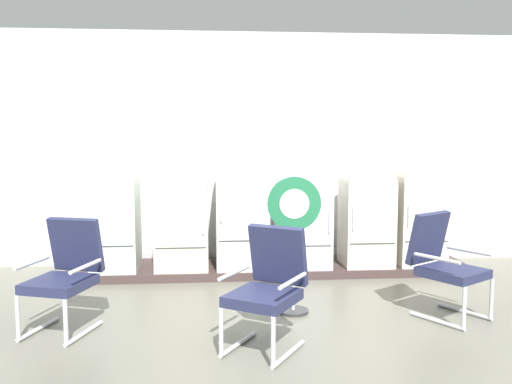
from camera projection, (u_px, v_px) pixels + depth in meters
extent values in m
cube|color=#666458|center=(309.00, 368.00, 4.45)|extent=(12.00, 10.00, 0.05)
cube|color=silver|center=(265.00, 149.00, 7.90)|extent=(11.76, 0.12, 3.28)
cube|color=#47443F|center=(265.00, 58.00, 7.76)|extent=(11.76, 0.07, 0.06)
cube|color=#443332|center=(270.00, 268.00, 7.44)|extent=(5.32, 0.95, 0.11)
cube|color=silver|center=(115.00, 226.00, 7.09)|extent=(0.59, 0.64, 1.15)
cylinder|color=silver|center=(114.00, 181.00, 7.03)|extent=(0.59, 0.62, 0.59)
cube|color=#383838|center=(111.00, 246.00, 6.79)|extent=(0.54, 0.01, 0.01)
cylinder|color=silver|center=(91.00, 219.00, 6.72)|extent=(0.02, 0.02, 0.28)
cube|color=beige|center=(182.00, 229.00, 7.18)|extent=(0.68, 0.66, 1.04)
cylinder|color=beige|center=(181.00, 189.00, 7.12)|extent=(0.68, 0.65, 0.68)
cube|color=#383838|center=(181.00, 248.00, 6.86)|extent=(0.63, 0.01, 0.01)
cylinder|color=silver|center=(203.00, 223.00, 6.84)|extent=(0.02, 0.02, 0.28)
cube|color=silver|center=(242.00, 218.00, 7.24)|extent=(0.68, 0.68, 1.28)
cylinder|color=silver|center=(242.00, 170.00, 7.17)|extent=(0.68, 0.67, 0.68)
cube|color=#383838|center=(243.00, 241.00, 6.92)|extent=(0.62, 0.01, 0.01)
cylinder|color=silver|center=(221.00, 211.00, 6.85)|extent=(0.02, 0.02, 0.28)
cube|color=white|center=(303.00, 227.00, 7.29)|extent=(0.69, 0.63, 1.03)
cylinder|color=white|center=(303.00, 189.00, 7.24)|extent=(0.69, 0.62, 0.69)
cube|color=#383838|center=(307.00, 246.00, 6.99)|extent=(0.63, 0.01, 0.01)
cylinder|color=silver|center=(329.00, 222.00, 6.97)|extent=(0.02, 0.02, 0.28)
cube|color=silver|center=(366.00, 225.00, 7.34)|extent=(0.65, 0.59, 1.08)
cylinder|color=silver|center=(367.00, 185.00, 7.28)|extent=(0.65, 0.58, 0.65)
cube|color=#383838|center=(373.00, 244.00, 7.06)|extent=(0.59, 0.01, 0.01)
cylinder|color=silver|center=(353.00, 219.00, 7.00)|extent=(0.02, 0.02, 0.28)
cube|color=silver|center=(417.00, 222.00, 7.44)|extent=(0.62, 0.68, 1.13)
cylinder|color=silver|center=(418.00, 180.00, 7.38)|extent=(0.62, 0.67, 0.62)
cube|color=#383838|center=(426.00, 241.00, 7.12)|extent=(0.57, 0.01, 0.01)
cylinder|color=silver|center=(409.00, 216.00, 7.05)|extent=(0.02, 0.02, 0.28)
cylinder|color=silver|center=(39.00, 329.00, 5.21)|extent=(0.23, 0.60, 0.04)
cylinder|color=silver|center=(18.00, 318.00, 4.91)|extent=(0.05, 0.05, 0.41)
cylinder|color=silver|center=(84.00, 333.00, 5.09)|extent=(0.23, 0.60, 0.04)
cylinder|color=silver|center=(66.00, 322.00, 4.79)|extent=(0.05, 0.05, 0.41)
cube|color=#272B4E|center=(59.00, 284.00, 5.10)|extent=(0.67, 0.70, 0.09)
cube|color=#272B4E|center=(76.00, 245.00, 5.36)|extent=(0.55, 0.33, 0.54)
cylinder|color=silver|center=(32.00, 263.00, 5.15)|extent=(0.19, 0.49, 0.04)
cylinder|color=silver|center=(86.00, 266.00, 5.02)|extent=(0.19, 0.49, 0.04)
cylinder|color=silver|center=(437.00, 321.00, 5.43)|extent=(0.37, 0.54, 0.04)
cylinder|color=silver|center=(464.00, 308.00, 5.18)|extent=(0.06, 0.06, 0.41)
cylinder|color=silver|center=(464.00, 311.00, 5.72)|extent=(0.37, 0.54, 0.04)
cylinder|color=silver|center=(491.00, 299.00, 5.47)|extent=(0.06, 0.06, 0.41)
cube|color=#272B4E|center=(453.00, 273.00, 5.52)|extent=(0.74, 0.75, 0.09)
cube|color=#272B4E|center=(428.00, 237.00, 5.73)|extent=(0.54, 0.43, 0.54)
cylinder|color=silver|center=(437.00, 258.00, 5.34)|extent=(0.30, 0.44, 0.04)
cylinder|color=silver|center=(469.00, 251.00, 5.67)|extent=(0.30, 0.44, 0.04)
cylinder|color=silver|center=(238.00, 344.00, 4.83)|extent=(0.37, 0.54, 0.04)
cylinder|color=silver|center=(221.00, 332.00, 4.56)|extent=(0.06, 0.06, 0.41)
cylinder|color=silver|center=(288.00, 354.00, 4.61)|extent=(0.37, 0.54, 0.04)
cylinder|color=silver|center=(273.00, 342.00, 4.34)|extent=(0.06, 0.06, 0.41)
cube|color=#272B4E|center=(263.00, 298.00, 4.67)|extent=(0.74, 0.75, 0.09)
cube|color=#272B4E|center=(278.00, 255.00, 4.91)|extent=(0.54, 0.43, 0.54)
cylinder|color=silver|center=(234.00, 273.00, 4.78)|extent=(0.30, 0.45, 0.04)
cylinder|color=silver|center=(293.00, 281.00, 4.53)|extent=(0.30, 0.45, 0.04)
cylinder|color=#2D2D30|center=(293.00, 311.00, 5.75)|extent=(0.32, 0.32, 0.03)
cylinder|color=silver|center=(293.00, 257.00, 5.69)|extent=(0.04, 0.04, 1.12)
cylinder|color=#216D45|center=(294.00, 204.00, 5.60)|extent=(0.55, 0.02, 0.55)
cylinder|color=white|center=(294.00, 204.00, 5.59)|extent=(0.31, 0.00, 0.31)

